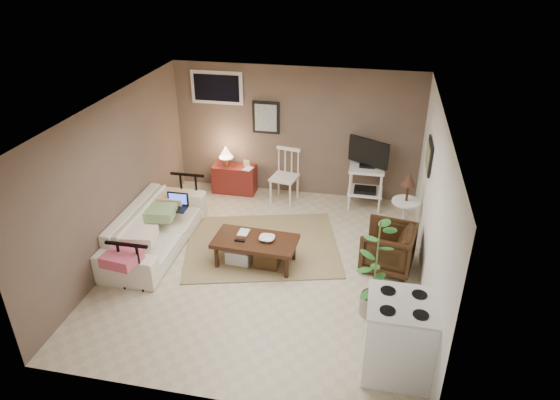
% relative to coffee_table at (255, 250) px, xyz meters
% --- Properties ---
extents(floor, '(5.00, 5.00, 0.00)m').
position_rel_coffee_table_xyz_m(floor, '(0.16, 0.01, -0.26)').
color(floor, '#C1B293').
rests_on(floor, ground).
extents(art_back, '(0.50, 0.03, 0.60)m').
position_rel_coffee_table_xyz_m(art_back, '(-0.39, 2.48, 1.19)').
color(art_back, black).
extents(art_right, '(0.03, 0.60, 0.45)m').
position_rel_coffee_table_xyz_m(art_right, '(2.39, 1.06, 1.26)').
color(art_right, black).
extents(window, '(0.96, 0.03, 0.60)m').
position_rel_coffee_table_xyz_m(window, '(-1.29, 2.48, 1.69)').
color(window, silver).
extents(rug, '(2.77, 2.43, 0.02)m').
position_rel_coffee_table_xyz_m(rug, '(-0.02, 0.50, -0.25)').
color(rug, '#957F57').
rests_on(rug, floor).
extents(coffee_table, '(1.24, 0.68, 0.46)m').
position_rel_coffee_table_xyz_m(coffee_table, '(0.00, 0.00, 0.00)').
color(coffee_table, '#331C0E').
rests_on(coffee_table, floor).
extents(sofa, '(0.67, 2.28, 0.89)m').
position_rel_coffee_table_xyz_m(sofa, '(-1.64, 0.18, 0.19)').
color(sofa, '#ECE5CC').
rests_on(sofa, floor).
extents(sofa_pillows, '(0.44, 2.17, 0.15)m').
position_rel_coffee_table_xyz_m(sofa_pillows, '(-1.58, -0.08, 0.29)').
color(sofa_pillows, '#F3E0C9').
rests_on(sofa_pillows, sofa).
extents(sofa_end_rails, '(0.61, 2.28, 0.77)m').
position_rel_coffee_table_xyz_m(sofa_end_rails, '(-1.51, 0.18, 0.13)').
color(sofa_end_rails, black).
rests_on(sofa_end_rails, floor).
extents(laptop, '(0.35, 0.26, 0.24)m').
position_rel_coffee_table_xyz_m(laptop, '(-1.42, 0.57, 0.32)').
color(laptop, black).
rests_on(laptop, sofa).
extents(red_console, '(0.81, 0.36, 0.93)m').
position_rel_coffee_table_xyz_m(red_console, '(-0.98, 2.26, 0.07)').
color(red_console, maroon).
rests_on(red_console, floor).
extents(spindle_chair, '(0.52, 0.52, 0.99)m').
position_rel_coffee_table_xyz_m(spindle_chair, '(0.03, 2.11, 0.21)').
color(spindle_chair, silver).
rests_on(spindle_chair, floor).
extents(tv_stand, '(0.70, 0.50, 1.29)m').
position_rel_coffee_table_xyz_m(tv_stand, '(1.50, 2.15, 0.43)').
color(tv_stand, silver).
rests_on(tv_stand, floor).
extents(side_table, '(0.44, 0.44, 1.18)m').
position_rel_coffee_table_xyz_m(side_table, '(2.15, 1.15, 0.47)').
color(side_table, silver).
rests_on(side_table, floor).
extents(armchair, '(0.78, 0.82, 0.74)m').
position_rel_coffee_table_xyz_m(armchair, '(1.92, 0.33, 0.11)').
color(armchair, black).
rests_on(armchair, floor).
extents(potted_plant, '(0.35, 0.35, 1.41)m').
position_rel_coffee_table_xyz_m(potted_plant, '(1.75, -0.76, 0.49)').
color(potted_plant, gray).
rests_on(potted_plant, floor).
extents(stove, '(0.74, 0.69, 0.97)m').
position_rel_coffee_table_xyz_m(stove, '(2.05, -1.69, 0.23)').
color(stove, white).
rests_on(stove, floor).
extents(bowl, '(0.23, 0.06, 0.23)m').
position_rel_coffee_table_xyz_m(bowl, '(0.18, 0.01, 0.29)').
color(bowl, '#331C0E').
rests_on(bowl, coffee_table).
extents(book_table, '(0.15, 0.02, 0.21)m').
position_rel_coffee_table_xyz_m(book_table, '(-0.28, 0.14, 0.28)').
color(book_table, '#331C0E').
rests_on(book_table, coffee_table).
extents(book_console, '(0.15, 0.06, 0.20)m').
position_rel_coffee_table_xyz_m(book_console, '(-0.74, 2.19, 0.38)').
color(book_console, '#331C0E').
rests_on(book_console, red_console).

